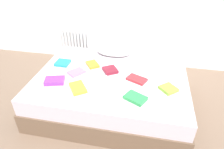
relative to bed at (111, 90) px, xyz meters
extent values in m
plane|color=#7F6651|center=(0.00, 0.00, -0.25)|extent=(8.00, 8.00, 0.00)
cube|color=brown|center=(0.00, 0.00, -0.11)|extent=(2.00, 1.50, 0.28)
cube|color=silver|center=(0.00, 0.00, 0.14)|extent=(1.96, 1.46, 0.22)
cylinder|color=white|center=(-1.20, 1.20, 0.12)|extent=(0.04, 0.04, 0.50)
cylinder|color=white|center=(-1.14, 1.20, 0.12)|extent=(0.04, 0.04, 0.50)
cylinder|color=white|center=(-1.08, 1.20, 0.12)|extent=(0.04, 0.04, 0.50)
cylinder|color=white|center=(-1.01, 1.20, 0.12)|extent=(0.04, 0.04, 0.50)
cylinder|color=white|center=(-0.95, 1.20, 0.12)|extent=(0.04, 0.04, 0.50)
cylinder|color=white|center=(-0.89, 1.20, 0.12)|extent=(0.04, 0.04, 0.50)
cylinder|color=white|center=(-0.82, 1.20, 0.12)|extent=(0.04, 0.04, 0.50)
cylinder|color=white|center=(-0.76, 1.20, 0.12)|extent=(0.04, 0.04, 0.50)
cylinder|color=white|center=(-0.70, 1.20, 0.12)|extent=(0.04, 0.04, 0.50)
cube|color=white|center=(-0.95, 1.20, 0.35)|extent=(0.55, 0.04, 0.04)
cube|color=white|center=(-0.95, 1.20, -0.11)|extent=(0.55, 0.04, 0.04)
ellipsoid|color=white|center=(-0.07, 0.57, 0.32)|extent=(0.53, 0.26, 0.14)
cube|color=yellow|center=(-0.33, -0.37, 0.27)|extent=(0.28, 0.30, 0.03)
cube|color=maroon|center=(-0.04, 0.10, 0.27)|extent=(0.25, 0.25, 0.04)
cube|color=white|center=(-0.04, -0.21, 0.27)|extent=(0.29, 0.29, 0.03)
cube|color=orange|center=(-0.32, 0.20, 0.27)|extent=(0.24, 0.25, 0.03)
cube|color=#8CC638|center=(0.73, -0.18, 0.27)|extent=(0.24, 0.24, 0.04)
cube|color=pink|center=(-0.47, -0.04, 0.27)|extent=(0.25, 0.26, 0.02)
cube|color=green|center=(0.36, -0.43, 0.27)|extent=(0.28, 0.25, 0.04)
cube|color=red|center=(0.34, -0.05, 0.27)|extent=(0.28, 0.23, 0.03)
cube|color=teal|center=(-0.75, 0.15, 0.27)|extent=(0.19, 0.19, 0.04)
cube|color=purple|center=(-0.66, -0.30, 0.28)|extent=(0.27, 0.22, 0.05)
camera|label=1|loc=(0.45, -2.18, 1.70)|focal=32.33mm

